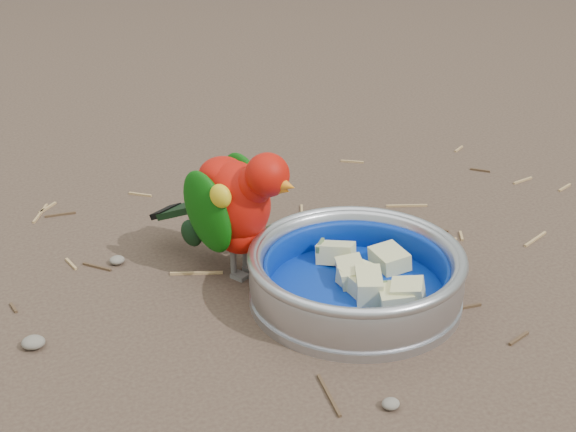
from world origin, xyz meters
name	(u,v)px	position (x,y,z in m)	size (l,w,h in m)	color
ground	(342,305)	(0.00, 0.00, 0.00)	(60.00, 60.00, 0.00)	#46352A
food_bowl	(355,294)	(0.02, 0.00, 0.01)	(0.24, 0.24, 0.02)	#B2B2BA
bowl_wall	(356,271)	(0.02, 0.00, 0.04)	(0.24, 0.24, 0.04)	#B2B2BA
fruit_wedges	(356,276)	(0.02, 0.00, 0.03)	(0.14, 0.14, 0.03)	beige
lory_parrot	(236,213)	(-0.08, 0.11, 0.08)	(0.09, 0.19, 0.16)	#AF0E05
ground_debris	(335,259)	(0.03, 0.09, 0.00)	(0.90, 0.80, 0.01)	#A88351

